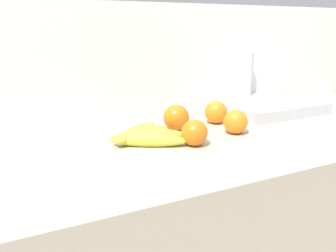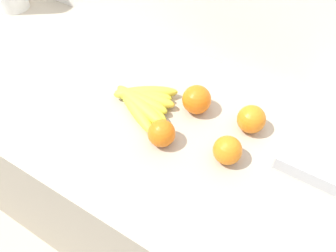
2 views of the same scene
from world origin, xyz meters
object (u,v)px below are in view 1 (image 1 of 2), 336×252
at_px(orange_back_right, 194,133).
at_px(orange_far_right, 235,122).
at_px(orange_center, 176,118).
at_px(sink_basin, 266,105).
at_px(banana_bunch, 144,136).
at_px(orange_front, 216,112).

bearing_deg(orange_back_right, orange_far_right, 13.43).
height_order(orange_center, orange_far_right, orange_center).
bearing_deg(sink_basin, banana_bunch, -164.96).
distance_m(orange_far_right, sink_basin, 0.34).
xyz_separation_m(orange_far_right, orange_back_right, (-0.17, -0.04, -0.00)).
xyz_separation_m(orange_back_right, sink_basin, (0.45, 0.23, -0.01)).
distance_m(banana_bunch, orange_far_right, 0.28).
bearing_deg(orange_center, banana_bunch, -153.38).
height_order(orange_back_right, sink_basin, sink_basin).
xyz_separation_m(orange_front, sink_basin, (0.27, 0.07, -0.02)).
distance_m(orange_far_right, orange_back_right, 0.17).
bearing_deg(sink_basin, orange_center, -169.00).
relative_size(orange_far_right, orange_front, 0.96).
height_order(banana_bunch, sink_basin, sink_basin).
relative_size(orange_center, orange_front, 1.07).
bearing_deg(orange_far_right, orange_center, 143.11).
relative_size(orange_far_right, sink_basin, 0.20).
height_order(orange_far_right, sink_basin, sink_basin).
distance_m(orange_front, orange_back_right, 0.24).
distance_m(banana_bunch, orange_front, 0.30).
bearing_deg(orange_back_right, banana_bunch, 145.88).
height_order(orange_front, orange_back_right, orange_front).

